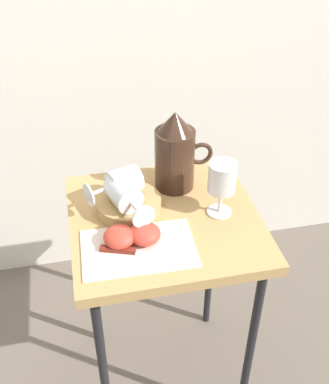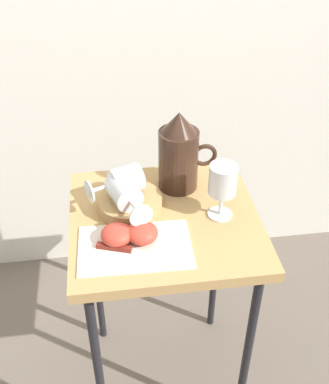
{
  "view_description": "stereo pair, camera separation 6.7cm",
  "coord_description": "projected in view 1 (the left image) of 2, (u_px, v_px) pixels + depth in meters",
  "views": [
    {
      "loc": [
        -0.19,
        -0.93,
        1.5
      ],
      "look_at": [
        0.0,
        0.0,
        0.79
      ],
      "focal_mm": 44.83,
      "sensor_mm": 36.0,
      "label": 1
    },
    {
      "loc": [
        -0.13,
        -0.94,
        1.5
      ],
      "look_at": [
        0.0,
        0.0,
        0.79
      ],
      "focal_mm": 44.83,
      "sensor_mm": 36.0,
      "label": 2
    }
  ],
  "objects": [
    {
      "name": "knife",
      "position": [
        134.0,
        252.0,
        1.12
      ],
      "size": [
        0.22,
        0.09,
        0.01
      ],
      "color": "silver",
      "rests_on": "linen_napkin"
    },
    {
      "name": "apple_half_right",
      "position": [
        145.0,
        234.0,
        1.14
      ],
      "size": [
        0.08,
        0.08,
        0.04
      ],
      "primitive_type": "ellipsoid",
      "color": "#CC3D2D",
      "rests_on": "linen_napkin"
    },
    {
      "name": "wine_glass_tipped_far",
      "position": [
        123.0,
        183.0,
        1.23
      ],
      "size": [
        0.16,
        0.11,
        0.08
      ],
      "color": "silver",
      "rests_on": "basket_tray"
    },
    {
      "name": "table",
      "position": [
        164.0,
        240.0,
        1.28
      ],
      "size": [
        0.49,
        0.46,
        0.71
      ],
      "color": "tan",
      "rests_on": "ground_plane"
    },
    {
      "name": "pitcher",
      "position": [
        175.0,
        157.0,
        1.29
      ],
      "size": [
        0.16,
        0.11,
        0.23
      ],
      "color": "#382319",
      "rests_on": "table"
    },
    {
      "name": "linen_napkin",
      "position": [
        138.0,
        249.0,
        1.13
      ],
      "size": [
        0.27,
        0.18,
        0.0
      ],
      "primitive_type": "cube",
      "rotation": [
        0.0,
        0.0,
        -0.03
      ],
      "color": "silver",
      "rests_on": "table"
    },
    {
      "name": "wine_glass_upright",
      "position": [
        222.0,
        180.0,
        1.18
      ],
      "size": [
        0.07,
        0.07,
        0.15
      ],
      "color": "silver",
      "rests_on": "table"
    },
    {
      "name": "basket_tray",
      "position": [
        129.0,
        205.0,
        1.24
      ],
      "size": [
        0.17,
        0.17,
        0.03
      ],
      "primitive_type": "cylinder",
      "color": "tan",
      "rests_on": "table"
    },
    {
      "name": "apple_half_left",
      "position": [
        119.0,
        237.0,
        1.13
      ],
      "size": [
        0.08,
        0.08,
        0.04
      ],
      "primitive_type": "ellipsoid",
      "color": "#CC3D2D",
      "rests_on": "linen_napkin"
    },
    {
      "name": "curtain_drape",
      "position": [
        125.0,
        45.0,
        1.6
      ],
      "size": [
        2.4,
        0.03,
        1.86
      ],
      "primitive_type": "cube",
      "color": "silver",
      "rests_on": "ground_plane"
    },
    {
      "name": "ground_plane",
      "position": [
        164.0,
        373.0,
        1.66
      ],
      "size": [
        6.0,
        6.0,
        0.0
      ],
      "primitive_type": "plane",
      "color": "#665B51"
    },
    {
      "name": "wine_glass_tipped_near",
      "position": [
        124.0,
        194.0,
        1.19
      ],
      "size": [
        0.11,
        0.17,
        0.07
      ],
      "color": "silver",
      "rests_on": "basket_tray"
    }
  ]
}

